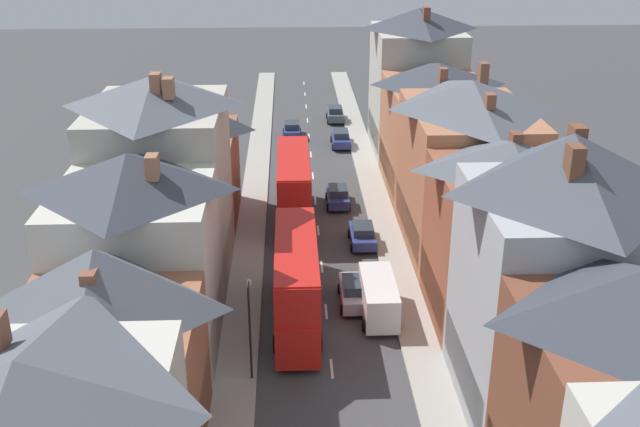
{
  "coord_description": "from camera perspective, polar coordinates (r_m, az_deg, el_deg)",
  "views": [
    {
      "loc": [
        -2.07,
        -15.64,
        23.53
      ],
      "look_at": [
        0.12,
        35.56,
        1.58
      ],
      "focal_mm": 42.0,
      "sensor_mm": 36.0,
      "label": 1
    }
  ],
  "objects": [
    {
      "name": "car_parked_right_a",
      "position": [
        46.61,
        2.64,
        -5.95
      ],
      "size": [
        1.9,
        4.19,
        1.71
      ],
      "color": "#B7BABF",
      "rests_on": "ground"
    },
    {
      "name": "car_mid_white",
      "position": [
        78.66,
        -2.16,
        6.41
      ],
      "size": [
        1.9,
        4.08,
        1.68
      ],
      "color": "navy",
      "rests_on": "ground"
    },
    {
      "name": "double_decker_bus_mid_street",
      "position": [
        57.42,
        -2.02,
        2.03
      ],
      "size": [
        2.74,
        10.8,
        5.3
      ],
      "color": "red",
      "rests_on": "ground"
    },
    {
      "name": "terrace_row_right",
      "position": [
        43.78,
        14.03,
        -0.75
      ],
      "size": [
        8.0,
        73.78,
        14.18
      ],
      "color": "brown",
      "rests_on": "ground"
    },
    {
      "name": "centre_line_dashes",
      "position": [
        56.79,
        -0.14,
        -1.29
      ],
      "size": [
        0.14,
        97.8,
        0.01
      ],
      "color": "silver",
      "rests_on": "ground"
    },
    {
      "name": "car_parked_right_b",
      "position": [
        75.83,
        1.59,
        5.77
      ],
      "size": [
        1.9,
        4.37,
        1.67
      ],
      "color": "navy",
      "rests_on": "ground"
    },
    {
      "name": "delivery_van",
      "position": [
        45.11,
        4.48,
        -6.36
      ],
      "size": [
        2.2,
        5.2,
        2.41
      ],
      "color": "white",
      "rests_on": "ground"
    },
    {
      "name": "car_parked_left_a",
      "position": [
        61.06,
        1.37,
        1.36
      ],
      "size": [
        1.9,
        4.01,
        1.66
      ],
      "color": "navy",
      "rests_on": "ground"
    },
    {
      "name": "street_lamp",
      "position": [
        38.75,
        -5.37,
        -8.5
      ],
      "size": [
        0.2,
        1.12,
        5.5
      ],
      "color": "black",
      "rests_on": "ground"
    },
    {
      "name": "terrace_row_left",
      "position": [
        36.85,
        -14.94,
        -6.56
      ],
      "size": [
        8.0,
        55.01,
        13.99
      ],
      "color": "#BCB7A8",
      "rests_on": "ground"
    },
    {
      "name": "pavement_right",
      "position": [
        58.99,
        4.74,
        -0.33
      ],
      "size": [
        2.2,
        104.0,
        0.14
      ],
      "primitive_type": "cube",
      "color": "#A8A399",
      "rests_on": "ground"
    },
    {
      "name": "double_decker_bus_lead",
      "position": [
        43.62,
        -1.82,
        -5.18
      ],
      "size": [
        2.74,
        10.8,
        5.3
      ],
      "color": "red",
      "rests_on": "ground"
    },
    {
      "name": "car_far_grey",
      "position": [
        84.41,
        1.17,
        7.6
      ],
      "size": [
        1.9,
        3.91,
        1.7
      ],
      "color": "#4C515B",
      "rests_on": "ground"
    },
    {
      "name": "pavement_left",
      "position": [
        58.63,
        -5.2,
        -0.5
      ],
      "size": [
        2.2,
        104.0,
        0.14
      ],
      "primitive_type": "cube",
      "color": "#A8A399",
      "rests_on": "ground"
    },
    {
      "name": "car_mid_black",
      "position": [
        54.25,
        3.25,
        -1.6
      ],
      "size": [
        1.9,
        3.93,
        1.63
      ],
      "color": "navy",
      "rests_on": "ground"
    }
  ]
}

